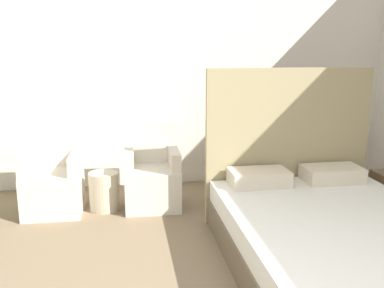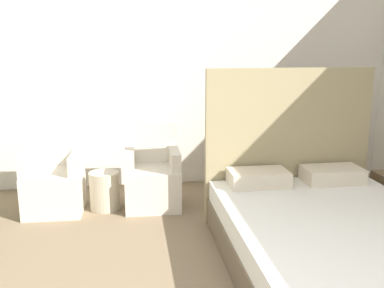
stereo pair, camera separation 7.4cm
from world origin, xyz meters
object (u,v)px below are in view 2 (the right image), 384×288
object	(u,v)px
side_table	(104,191)
armchair_near_window_left	(54,184)
bed	(329,234)
armchair_near_window_right	(153,180)

from	to	relation	value
side_table	armchair_near_window_left	bearing A→B (deg)	177.08
armchair_near_window_left	side_table	size ratio (longest dim) A/B	2.16
bed	side_table	world-z (taller)	bed
armchair_near_window_left	side_table	world-z (taller)	armchair_near_window_left
armchair_near_window_right	side_table	distance (m)	0.52
armchair_near_window_right	side_table	world-z (taller)	armchair_near_window_right
armchair_near_window_right	bed	bearing A→B (deg)	-48.30
side_table	armchair_near_window_right	bearing A→B (deg)	2.92
armchair_near_window_left	side_table	xyz separation A→B (m)	(0.51, -0.03, -0.09)
armchair_near_window_left	armchair_near_window_right	world-z (taller)	same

